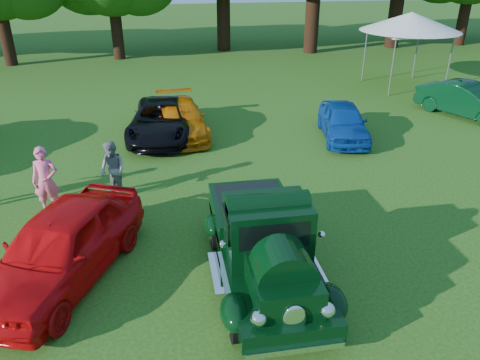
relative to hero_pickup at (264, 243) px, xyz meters
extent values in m
plane|color=#214D12|center=(-0.89, 0.59, -0.84)|extent=(120.00, 120.00, 0.00)
cylinder|color=black|center=(-0.87, -1.66, -0.46)|extent=(0.23, 0.77, 0.77)
cylinder|color=black|center=(0.87, -1.66, -0.46)|extent=(0.23, 0.77, 0.77)
cylinder|color=black|center=(-0.87, 1.31, -0.46)|extent=(0.23, 0.77, 0.77)
cylinder|color=black|center=(0.87, 1.31, -0.46)|extent=(0.23, 0.77, 0.77)
cube|color=black|center=(0.00, -0.09, -0.30)|extent=(1.79, 4.70, 0.35)
cube|color=black|center=(0.00, -1.50, 0.12)|extent=(1.15, 1.51, 0.65)
cube|color=black|center=(0.00, -0.23, 0.47)|extent=(1.63, 1.20, 1.25)
cube|color=black|center=(0.00, -0.80, 0.69)|extent=(1.36, 0.06, 0.54)
cube|color=black|center=(0.00, 1.34, -0.01)|extent=(1.79, 2.14, 0.61)
cube|color=black|center=(0.00, 1.34, 0.29)|extent=(1.54, 1.88, 0.05)
ellipsoid|color=black|center=(-0.90, -1.66, -0.26)|extent=(0.52, 0.90, 0.52)
ellipsoid|color=black|center=(0.90, -1.66, -0.26)|extent=(0.52, 0.90, 0.52)
ellipsoid|color=black|center=(-0.93, 1.31, -0.27)|extent=(0.40, 0.75, 0.44)
ellipsoid|color=black|center=(0.93, 1.31, -0.27)|extent=(0.40, 0.75, 0.44)
ellipsoid|color=white|center=(0.00, -2.29, -0.01)|extent=(0.42, 0.13, 0.62)
sphere|color=white|center=(-0.58, -2.21, 0.06)|extent=(0.29, 0.29, 0.29)
sphere|color=white|center=(0.58, -2.21, 0.06)|extent=(0.29, 0.29, 0.29)
cube|color=white|center=(0.00, -2.44, -0.49)|extent=(1.69, 0.11, 0.11)
cube|color=white|center=(0.00, 2.41, -0.42)|extent=(1.69, 0.11, 0.11)
imported|color=red|center=(-4.16, 0.71, -0.05)|extent=(3.60, 4.97, 1.57)
imported|color=black|center=(-1.93, 9.03, -0.17)|extent=(2.80, 5.04, 1.33)
imported|color=orange|center=(-1.23, 9.12, -0.21)|extent=(2.05, 4.43, 1.25)
imported|color=#0D3995|center=(4.70, 7.70, -0.19)|extent=(2.20, 4.01, 1.29)
imported|color=black|center=(10.81, 9.27, -0.14)|extent=(3.20, 4.47, 1.40)
imported|color=#EF628F|center=(-5.02, 3.69, 0.09)|extent=(0.68, 0.45, 1.86)
imported|color=gray|center=(-3.38, 4.34, -0.02)|extent=(0.99, 1.00, 1.64)
cube|color=silver|center=(10.51, 14.40, 1.89)|extent=(3.45, 3.45, 0.13)
cone|color=silver|center=(10.51, 14.40, 2.39)|extent=(5.06, 5.06, 0.89)
cylinder|color=slate|center=(9.06, 12.84, 0.50)|extent=(0.07, 0.07, 2.68)
cylinder|color=slate|center=(8.96, 15.85, 0.50)|extent=(0.07, 0.07, 2.68)
cylinder|color=slate|center=(12.07, 12.94, 0.50)|extent=(0.07, 0.07, 2.68)
cylinder|color=slate|center=(11.97, 15.95, 0.50)|extent=(0.07, 0.07, 2.68)
cylinder|color=black|center=(-10.91, 23.30, 0.98)|extent=(0.73, 0.73, 3.64)
cylinder|color=black|center=(-4.40, 24.15, 0.97)|extent=(0.73, 0.73, 3.63)
cylinder|color=black|center=(2.79, 26.00, 1.47)|extent=(0.93, 0.93, 4.63)
cylinder|color=black|center=(8.61, 24.11, 1.53)|extent=(0.95, 0.95, 4.74)
cylinder|color=black|center=(15.12, 25.02, 1.60)|extent=(0.98, 0.98, 4.88)
cylinder|color=black|center=(20.63, 25.13, 1.14)|extent=(0.79, 0.79, 3.95)
camera|label=1|loc=(-1.88, -7.95, 5.43)|focal=35.00mm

